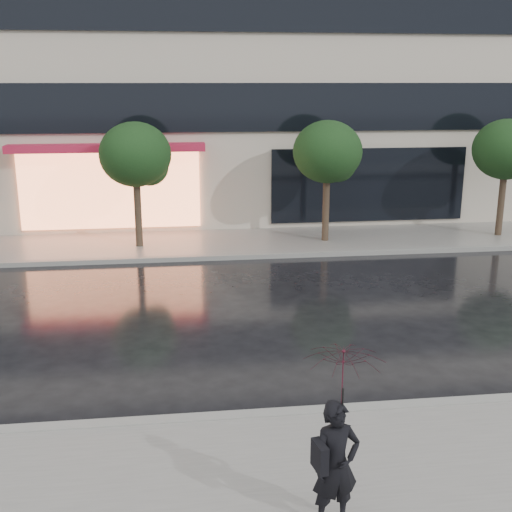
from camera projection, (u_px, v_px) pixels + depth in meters
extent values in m
plane|color=black|center=(287.00, 389.00, 11.13)|extent=(120.00, 120.00, 0.00)
cube|color=slate|center=(331.00, 504.00, 8.00)|extent=(60.00, 4.50, 0.12)
cube|color=slate|center=(233.00, 243.00, 20.92)|extent=(60.00, 3.50, 0.12)
cube|color=gray|center=(297.00, 414.00, 10.15)|extent=(60.00, 0.25, 0.14)
cube|color=gray|center=(238.00, 257.00, 19.24)|extent=(60.00, 0.25, 0.14)
cube|color=black|center=(227.00, 108.00, 21.42)|extent=(28.00, 0.12, 1.60)
cube|color=black|center=(226.00, 6.00, 20.57)|extent=(28.00, 0.12, 1.60)
cube|color=#FF8C59|center=(110.00, 190.00, 21.63)|extent=(6.00, 0.10, 2.60)
cube|color=#B51B3C|center=(107.00, 148.00, 20.93)|extent=(6.40, 0.70, 0.25)
cube|color=black|center=(369.00, 185.00, 22.73)|extent=(7.00, 0.10, 2.60)
cylinder|color=#33261C|center=(138.00, 215.00, 20.05)|extent=(0.22, 0.22, 2.20)
ellipsoid|color=black|center=(135.00, 154.00, 19.54)|extent=(2.20, 2.20, 1.98)
sphere|color=black|center=(149.00, 166.00, 19.89)|extent=(1.20, 1.20, 1.20)
cylinder|color=#33261C|center=(326.00, 211.00, 20.77)|extent=(0.22, 0.22, 2.20)
ellipsoid|color=black|center=(327.00, 152.00, 20.26)|extent=(2.20, 2.20, 1.98)
sphere|color=black|center=(338.00, 163.00, 20.61)|extent=(1.20, 1.20, 1.20)
cylinder|color=#33261C|center=(501.00, 206.00, 21.49)|extent=(0.22, 0.22, 2.20)
ellipsoid|color=black|center=(507.00, 149.00, 20.99)|extent=(2.20, 2.20, 1.98)
imported|color=black|center=(336.00, 465.00, 7.36)|extent=(0.63, 0.48, 1.57)
imported|color=#3C0B17|center=(343.00, 382.00, 7.10)|extent=(1.05, 1.07, 0.82)
cylinder|color=black|center=(342.00, 419.00, 7.23)|extent=(0.02, 0.02, 0.79)
cube|color=black|center=(320.00, 457.00, 7.20)|extent=(0.16, 0.31, 0.34)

